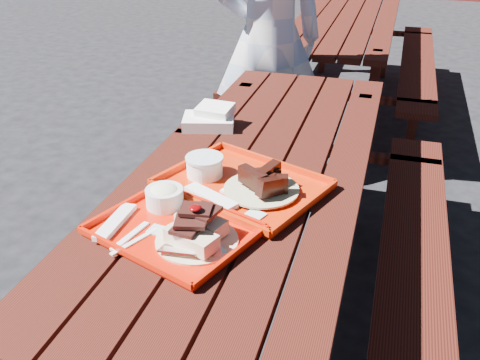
{
  "coord_description": "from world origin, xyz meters",
  "views": [
    {
      "loc": [
        0.42,
        -1.56,
        1.62
      ],
      "look_at": [
        0.0,
        -0.15,
        0.82
      ],
      "focal_mm": 40.0,
      "sensor_mm": 36.0,
      "label": 1
    }
  ],
  "objects_px": {
    "picnic_table_near": "(252,224)",
    "far_tray": "(239,182)",
    "picnic_table_far": "(345,41)",
    "near_tray": "(178,221)",
    "person": "(269,40)"
  },
  "relations": [
    {
      "from": "far_tray",
      "to": "near_tray",
      "type": "bearing_deg",
      "value": -108.6
    },
    {
      "from": "picnic_table_near",
      "to": "person",
      "type": "height_order",
      "value": "person"
    },
    {
      "from": "picnic_table_far",
      "to": "person",
      "type": "xyz_separation_m",
      "value": [
        -0.3,
        -1.38,
        0.31
      ]
    },
    {
      "from": "far_tray",
      "to": "person",
      "type": "distance_m",
      "value": 1.53
    },
    {
      "from": "picnic_table_far",
      "to": "near_tray",
      "type": "height_order",
      "value": "near_tray"
    },
    {
      "from": "person",
      "to": "picnic_table_far",
      "type": "bearing_deg",
      "value": -125.4
    },
    {
      "from": "picnic_table_near",
      "to": "far_tray",
      "type": "distance_m",
      "value": 0.23
    },
    {
      "from": "person",
      "to": "near_tray",
      "type": "bearing_deg",
      "value": 72.42
    },
    {
      "from": "picnic_table_near",
      "to": "near_tray",
      "type": "xyz_separation_m",
      "value": [
        -0.12,
        -0.37,
        0.22
      ]
    },
    {
      "from": "picnic_table_near",
      "to": "far_tray",
      "type": "height_order",
      "value": "far_tray"
    },
    {
      "from": "picnic_table_near",
      "to": "picnic_table_far",
      "type": "xyz_separation_m",
      "value": [
        0.0,
        2.8,
        0.0
      ]
    },
    {
      "from": "near_tray",
      "to": "far_tray",
      "type": "relative_size",
      "value": 0.86
    },
    {
      "from": "picnic_table_near",
      "to": "person",
      "type": "bearing_deg",
      "value": 101.82
    },
    {
      "from": "picnic_table_far",
      "to": "near_tray",
      "type": "relative_size",
      "value": 4.61
    },
    {
      "from": "near_tray",
      "to": "far_tray",
      "type": "xyz_separation_m",
      "value": [
        0.1,
        0.29,
        -0.01
      ]
    }
  ]
}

